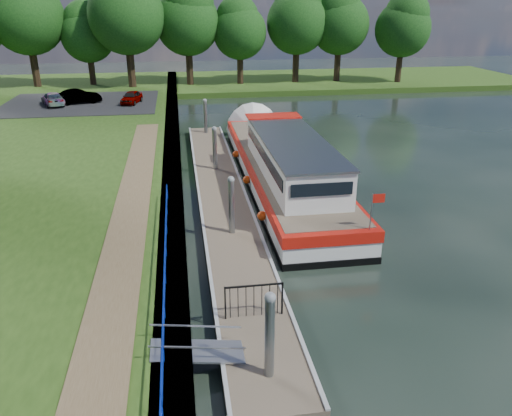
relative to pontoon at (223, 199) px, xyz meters
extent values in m
plane|color=black|center=(0.00, -13.00, -0.18)|extent=(160.00, 160.00, 0.00)
cube|color=#473D2D|center=(-2.55, 2.00, 0.20)|extent=(1.10, 90.00, 0.78)
cube|color=#264413|center=(12.00, 39.00, 0.12)|extent=(60.00, 18.00, 0.60)
cube|color=brown|center=(-4.40, -5.00, 0.62)|extent=(1.60, 40.00, 0.05)
cube|color=black|center=(-11.00, 25.00, 0.62)|extent=(14.00, 12.00, 0.06)
cube|color=#0C2DBF|center=(-2.75, -10.00, 1.29)|extent=(0.04, 18.00, 0.04)
cube|color=#0C2DBF|center=(-2.75, -10.00, 0.94)|extent=(0.03, 18.00, 0.03)
cylinder|color=#0C2DBF|center=(-2.75, -15.00, 0.95)|extent=(0.04, 0.04, 0.72)
cylinder|color=#0C2DBF|center=(-2.75, -13.00, 0.95)|extent=(0.04, 0.04, 0.72)
cylinder|color=#0C2DBF|center=(-2.75, -11.00, 0.95)|extent=(0.04, 0.04, 0.72)
cylinder|color=#0C2DBF|center=(-2.75, -9.00, 0.95)|extent=(0.04, 0.04, 0.72)
cylinder|color=#0C2DBF|center=(-2.75, -7.00, 0.95)|extent=(0.04, 0.04, 0.72)
cylinder|color=#0C2DBF|center=(-2.75, -5.00, 0.95)|extent=(0.04, 0.04, 0.72)
cylinder|color=#0C2DBF|center=(-2.75, -3.00, 0.95)|extent=(0.04, 0.04, 0.72)
cylinder|color=#0C2DBF|center=(-2.75, -1.00, 0.95)|extent=(0.04, 0.04, 0.72)
cube|color=brown|center=(0.00, 0.00, 0.10)|extent=(2.50, 30.00, 0.24)
cube|color=#9EA0A3|center=(0.00, -12.00, -0.13)|extent=(2.30, 5.00, 0.30)
cube|color=#9EA0A3|center=(0.00, -4.00, -0.13)|extent=(2.30, 5.00, 0.30)
cube|color=#9EA0A3|center=(0.00, 4.00, -0.13)|extent=(2.30, 5.00, 0.30)
cube|color=#9EA0A3|center=(0.00, 12.00, -0.13)|extent=(2.30, 5.00, 0.30)
cube|color=#9EA0A3|center=(1.19, 0.00, 0.25)|extent=(0.12, 30.00, 0.06)
cube|color=#9EA0A3|center=(-1.19, 0.00, 0.25)|extent=(0.12, 30.00, 0.06)
cylinder|color=gray|center=(0.00, -13.50, 0.92)|extent=(0.26, 0.26, 3.40)
sphere|color=gray|center=(0.00, -13.50, 2.62)|extent=(0.30, 0.30, 0.30)
cylinder|color=gray|center=(0.00, -4.50, 0.92)|extent=(0.26, 0.26, 3.40)
sphere|color=gray|center=(0.00, -4.50, 2.62)|extent=(0.30, 0.30, 0.30)
cylinder|color=gray|center=(0.00, 4.50, 0.92)|extent=(0.26, 0.26, 3.40)
sphere|color=gray|center=(0.00, 4.50, 2.62)|extent=(0.30, 0.30, 0.30)
cylinder|color=gray|center=(0.00, 13.50, 0.92)|extent=(0.26, 0.26, 3.40)
sphere|color=gray|center=(0.00, 13.50, 2.62)|extent=(0.30, 0.30, 0.30)
cube|color=#A5A8AD|center=(-1.85, -12.50, 0.42)|extent=(2.58, 1.00, 0.43)
cube|color=#A5A8AD|center=(-1.85, -12.98, 0.92)|extent=(2.58, 0.04, 0.41)
cube|color=#A5A8AD|center=(-1.85, -12.02, 0.92)|extent=(2.58, 0.04, 0.41)
cube|color=black|center=(-0.90, -10.80, 0.80)|extent=(0.05, 0.05, 1.15)
cube|color=black|center=(0.90, -10.80, 0.80)|extent=(0.05, 0.05, 1.15)
cube|color=black|center=(0.00, -10.80, 1.34)|extent=(1.85, 0.05, 0.05)
cube|color=black|center=(-0.75, -10.80, 0.80)|extent=(0.02, 0.02, 1.10)
cube|color=black|center=(-0.50, -10.80, 0.80)|extent=(0.02, 0.02, 1.10)
cube|color=black|center=(-0.25, -10.80, 0.80)|extent=(0.02, 0.02, 1.10)
cube|color=black|center=(0.00, -10.80, 0.80)|extent=(0.02, 0.02, 1.10)
cube|color=black|center=(0.25, -10.80, 0.80)|extent=(0.02, 0.02, 1.10)
cube|color=black|center=(0.50, -10.80, 0.80)|extent=(0.02, 0.02, 1.10)
cube|color=black|center=(0.75, -10.80, 0.80)|extent=(0.02, 0.02, 1.10)
cube|color=black|center=(3.60, 2.49, -0.16)|extent=(4.00, 20.00, 0.55)
cube|color=silver|center=(3.60, 2.49, 0.44)|extent=(3.96, 19.90, 0.65)
cube|color=red|center=(3.60, 2.49, 1.00)|extent=(4.04, 20.00, 0.48)
cube|color=brown|center=(3.60, 2.49, 1.24)|extent=(3.68, 19.20, 0.04)
cone|color=silver|center=(3.60, 12.89, 0.37)|extent=(4.00, 1.50, 4.00)
cube|color=silver|center=(3.60, -0.01, 2.12)|extent=(3.00, 11.00, 1.75)
cube|color=gray|center=(3.60, -0.01, 3.04)|extent=(3.10, 11.20, 0.10)
cube|color=black|center=(2.08, -0.01, 2.37)|extent=(0.04, 10.00, 0.55)
cube|color=black|center=(5.12, -0.01, 2.37)|extent=(0.04, 10.00, 0.55)
cube|color=black|center=(3.60, 5.54, 2.37)|extent=(2.60, 0.04, 0.55)
cube|color=black|center=(3.60, -5.56, 2.37)|extent=(2.60, 0.04, 0.55)
cube|color=red|center=(3.60, 5.19, 3.12)|extent=(3.20, 1.60, 0.06)
cylinder|color=gray|center=(5.10, -7.21, 1.97)|extent=(0.05, 0.05, 1.50)
cube|color=red|center=(5.35, -7.21, 2.52)|extent=(0.50, 0.02, 0.35)
sphere|color=#FB4B0D|center=(1.48, -3.51, 0.47)|extent=(0.44, 0.44, 0.44)
sphere|color=#FB4B0D|center=(1.48, 1.49, 0.47)|extent=(0.44, 0.44, 0.44)
sphere|color=#FB4B0D|center=(1.48, 6.49, 0.47)|extent=(0.44, 0.44, 0.44)
imported|color=#594C47|center=(2.40, -3.07, 2.12)|extent=(0.62, 0.74, 1.72)
cylinder|color=#332316|center=(-17.49, 36.36, 2.52)|extent=(0.83, 0.83, 4.21)
sphere|color=#123A11|center=(-17.49, 36.36, 7.90)|extent=(7.95, 7.95, 7.95)
cylinder|color=#332316|center=(-11.50, 36.87, 1.97)|extent=(0.70, 0.70, 3.10)
sphere|color=#123A11|center=(-11.50, 36.87, 5.92)|extent=(5.85, 5.85, 5.85)
sphere|color=#123A11|center=(-11.67, 37.04, 7.39)|extent=(4.65, 4.65, 4.65)
cylinder|color=#332316|center=(-6.89, 34.36, 2.56)|extent=(0.84, 0.84, 4.29)
sphere|color=#123A11|center=(-6.89, 34.36, 8.04)|extent=(8.10, 8.10, 8.10)
cylinder|color=#332316|center=(-0.41, 36.36, 2.33)|extent=(0.79, 0.79, 3.83)
sphere|color=#123A11|center=(-0.41, 36.36, 7.23)|extent=(7.24, 7.24, 7.24)
sphere|color=#123A11|center=(-0.22, 36.13, 9.04)|extent=(5.75, 5.75, 5.75)
cylinder|color=#332316|center=(5.49, 36.09, 2.05)|extent=(0.72, 0.72, 3.26)
sphere|color=#123A11|center=(5.49, 36.09, 6.21)|extent=(6.16, 6.16, 6.16)
sphere|color=#123A11|center=(5.30, 36.34, 7.75)|extent=(4.89, 4.89, 4.89)
cylinder|color=#332316|center=(12.25, 36.38, 2.30)|extent=(0.78, 0.78, 3.77)
sphere|color=#123A11|center=(12.25, 36.38, 7.12)|extent=(7.13, 7.13, 7.13)
sphere|color=#123A11|center=(12.38, 36.62, 8.91)|extent=(5.66, 5.66, 5.66)
cylinder|color=#332316|center=(17.42, 36.40, 2.24)|extent=(0.77, 0.77, 3.65)
sphere|color=#123A11|center=(17.42, 36.40, 6.90)|extent=(6.89, 6.89, 6.89)
sphere|color=#123A11|center=(17.07, 36.41, 8.63)|extent=(5.47, 5.47, 5.47)
cylinder|color=#332316|center=(24.52, 34.52, 2.12)|extent=(0.74, 0.74, 3.41)
sphere|color=#123A11|center=(24.52, 34.52, 6.47)|extent=(6.43, 6.43, 6.43)
sphere|color=#123A11|center=(24.75, 34.30, 8.08)|extent=(5.11, 5.11, 5.11)
imported|color=#999999|center=(-6.22, 23.96, 1.22)|extent=(2.11, 3.56, 1.14)
imported|color=#999999|center=(-11.04, 24.69, 1.30)|extent=(4.19, 2.54, 1.30)
imported|color=#999999|center=(-13.25, 24.17, 1.24)|extent=(2.96, 4.37, 1.18)
camera|label=1|loc=(-1.98, -23.92, 9.44)|focal=35.00mm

